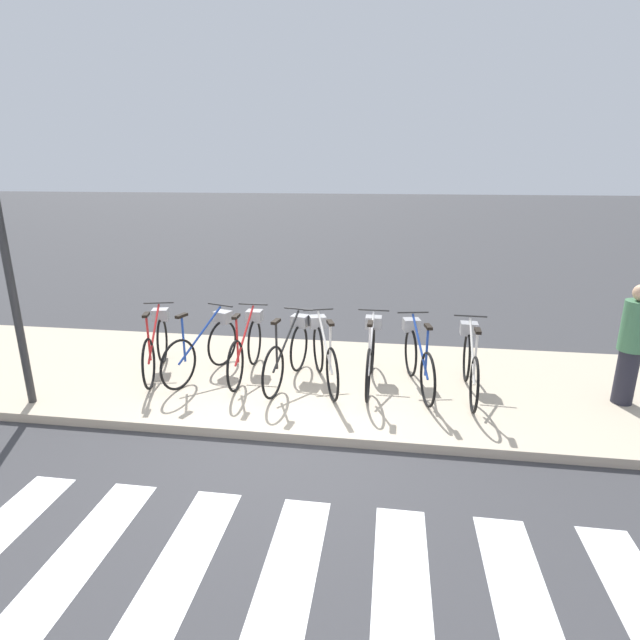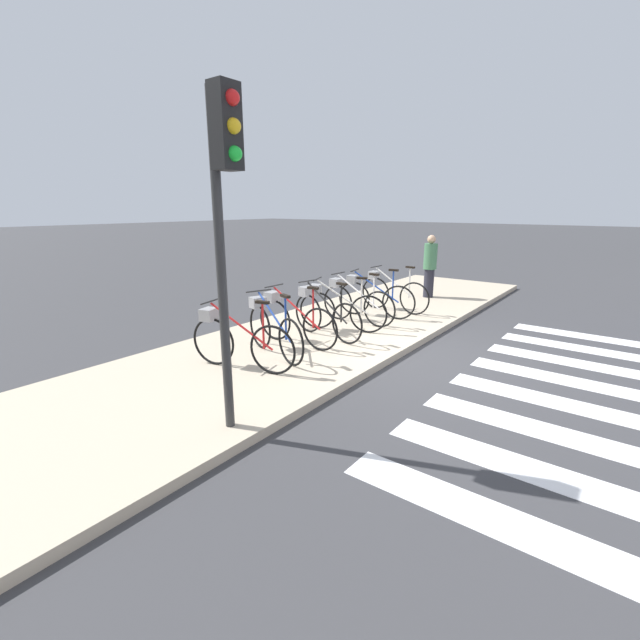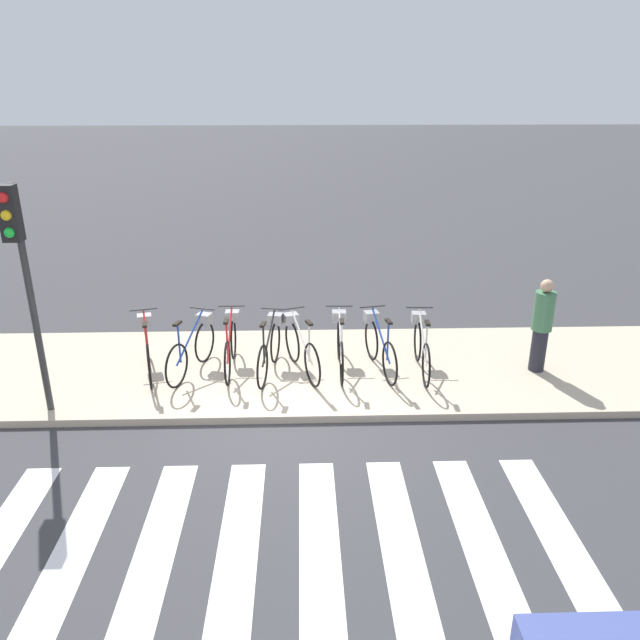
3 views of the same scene
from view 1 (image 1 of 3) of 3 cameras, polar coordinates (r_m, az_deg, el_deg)
The scene contains 11 objects.
ground_plane at distance 6.15m, azimuth -3.99°, elevation -13.83°, with size 120.00×120.00×0.00m, color #38383A.
sidewalk at distance 7.60m, azimuth -1.31°, elevation -6.97°, with size 15.22×3.38×0.12m.
parked_bicycle_0 at distance 8.01m, azimuth -18.19°, elevation -2.56°, with size 0.59×1.70×1.07m.
parked_bicycle_1 at distance 7.72m, azimuth -12.98°, elevation -2.85°, with size 0.67×1.67×1.07m.
parked_bicycle_2 at distance 7.61m, azimuth -8.34°, elevation -2.88°, with size 0.46×1.75×1.07m.
parked_bicycle_3 at distance 7.30m, azimuth -3.56°, elevation -3.58°, with size 0.48×1.73×1.07m.
parked_bicycle_4 at distance 7.25m, azimuth 0.41°, elevation -3.72°, with size 0.69×1.66×1.07m.
parked_bicycle_5 at distance 7.26m, azimuth 5.85°, elevation -3.79°, with size 0.46×1.75×1.07m.
parked_bicycle_6 at distance 7.23m, azimuth 11.09°, elevation -4.10°, with size 0.51×1.72×1.07m.
parked_bicycle_7 at distance 7.24m, azimuth 16.79°, elevation -4.51°, with size 0.46×1.75×1.07m.
pedestrian at distance 7.64m, azimuth 32.10°, elevation -2.21°, with size 0.34×0.34×1.63m.
Camera 1 is at (1.16, -5.15, 3.15)m, focal length 28.00 mm.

